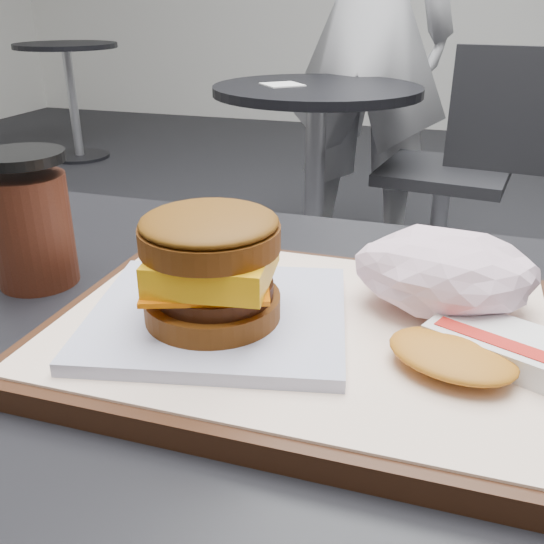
{
  "coord_description": "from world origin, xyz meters",
  "views": [
    {
      "loc": [
        0.13,
        -0.39,
        1.01
      ],
      "look_at": [
        0.01,
        -0.01,
        0.83
      ],
      "focal_mm": 40.0,
      "sensor_mm": 36.0,
      "label": 1
    }
  ],
  "objects": [
    {
      "name": "neighbor_chair",
      "position": [
        0.16,
        1.76,
        0.51
      ],
      "size": [
        0.63,
        0.47,
        0.88
      ],
      "color": "#A7A7AC",
      "rests_on": "ground"
    },
    {
      "name": "crumpled_wrapper",
      "position": [
        0.13,
        0.06,
        0.82
      ],
      "size": [
        0.14,
        0.11,
        0.06
      ],
      "primitive_type": null,
      "color": "white",
      "rests_on": "serving_tray"
    },
    {
      "name": "patron",
      "position": [
        -0.27,
        2.12,
        0.9
      ],
      "size": [
        0.68,
        0.47,
        1.81
      ],
      "primitive_type": "imported",
      "rotation": [
        0.0,
        0.0,
        3.09
      ],
      "color": "silver",
      "rests_on": "ground"
    },
    {
      "name": "neighbor_table",
      "position": [
        -0.35,
        1.65,
        0.55
      ],
      "size": [
        0.7,
        0.7,
        0.75
      ],
      "color": "black",
      "rests_on": "ground"
    },
    {
      "name": "hash_brown",
      "position": [
        0.16,
        -0.02,
        0.8
      ],
      "size": [
        0.13,
        0.12,
        0.02
      ],
      "color": "white",
      "rests_on": "serving_tray"
    },
    {
      "name": "customer_table",
      "position": [
        0.0,
        0.0,
        0.58
      ],
      "size": [
        0.8,
        0.6,
        0.77
      ],
      "color": "#A5A5AA",
      "rests_on": "ground"
    },
    {
      "name": "bg_table_mid",
      "position": [
        -2.4,
        3.2,
        0.56
      ],
      "size": [
        0.66,
        0.66,
        0.75
      ],
      "color": "black",
      "rests_on": "ground"
    },
    {
      "name": "breakfast_sandwich",
      "position": [
        -0.03,
        -0.02,
        0.83
      ],
      "size": [
        0.22,
        0.21,
        0.09
      ],
      "color": "silver",
      "rests_on": "serving_tray"
    },
    {
      "name": "serving_tray",
      "position": [
        0.03,
        0.0,
        0.78
      ],
      "size": [
        0.38,
        0.28,
        0.02
      ],
      "color": "#311A0D",
      "rests_on": "customer_table"
    },
    {
      "name": "napkin",
      "position": [
        -0.46,
        1.62,
        0.75
      ],
      "size": [
        0.17,
        0.17,
        0.0
      ],
      "primitive_type": "cube",
      "rotation": [
        0.0,
        0.0,
        0.72
      ],
      "color": "white",
      "rests_on": "neighbor_table"
    },
    {
      "name": "coffee_cup",
      "position": [
        -0.23,
        0.04,
        0.83
      ],
      "size": [
        0.08,
        0.08,
        0.12
      ],
      "color": "#3D180E",
      "rests_on": "customer_table"
    }
  ]
}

